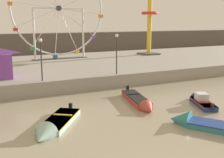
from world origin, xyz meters
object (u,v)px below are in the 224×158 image
Objects in this scene: motorboat_seafoam at (53,127)px; motorboat_teal_painted at (206,125)px; ferris_wheel_white_frame at (59,10)px; motorboat_navy_blue at (200,100)px; promenade_lamp_near at (117,48)px; motorboat_faded_red at (140,102)px; drop_tower_yellow_tower at (149,23)px; promenade_lamp_far at (41,53)px.

motorboat_seafoam is 9.61m from motorboat_teal_painted.
ferris_wheel_white_frame reaches higher than motorboat_teal_painted.
motorboat_navy_blue reaches higher than motorboat_teal_painted.
promenade_lamp_near reaches higher than motorboat_seafoam.
motorboat_faded_red is 22.25m from ferris_wheel_white_frame.
promenade_lamp_near is at bearing -133.86° from drop_tower_yellow_tower.
motorboat_navy_blue is 1.12× the size of promenade_lamp_far.
motorboat_faded_red is 24.98m from drop_tower_yellow_tower.
motorboat_seafoam is 25.38m from ferris_wheel_white_frame.
motorboat_navy_blue is at bearing -68.66° from promenade_lamp_near.
motorboat_seafoam is 0.48× the size of drop_tower_yellow_tower.
promenade_lamp_far reaches higher than motorboat_navy_blue.
ferris_wheel_white_frame is 1.22× the size of drop_tower_yellow_tower.
promenade_lamp_far reaches higher than motorboat_seafoam.
motorboat_teal_painted is at bearing -116.43° from drop_tower_yellow_tower.
ferris_wheel_white_frame is at bearing -29.92° from motorboat_teal_painted.
promenade_lamp_far is at bearing -112.23° from ferris_wheel_white_frame.
motorboat_teal_painted is at bearing -86.71° from ferris_wheel_white_frame.
ferris_wheel_white_frame reaches higher than motorboat_navy_blue.
motorboat_seafoam is 13.10m from promenade_lamp_near.
drop_tower_yellow_tower is (9.37, 21.63, 6.12)m from motorboat_navy_blue.
drop_tower_yellow_tower is (12.86, 25.87, 6.18)m from motorboat_teal_painted.
motorboat_seafoam is at bearing -134.56° from drop_tower_yellow_tower.
ferris_wheel_white_frame reaches higher than drop_tower_yellow_tower.
motorboat_faded_red is 1.62× the size of promenade_lamp_far.
promenade_lamp_far is (-6.24, 6.60, 3.56)m from motorboat_faded_red.
ferris_wheel_white_frame reaches higher than motorboat_seafoam.
motorboat_teal_painted is 13.23m from promenade_lamp_near.
motorboat_faded_red is at bearing -22.90° from motorboat_teal_painted.
promenade_lamp_far is at bearing 74.25° from motorboat_navy_blue.
motorboat_teal_painted is at bearing -59.93° from promenade_lamp_far.
motorboat_faded_red is at bearing 90.26° from motorboat_navy_blue.
promenade_lamp_near is at bearing -34.06° from motorboat_teal_painted.
promenade_lamp_far is at bearing -123.76° from motorboat_faded_red.
drop_tower_yellow_tower reaches higher than promenade_lamp_near.
motorboat_faded_red is at bearing -46.61° from promenade_lamp_far.
motorboat_navy_blue is 1.05× the size of promenade_lamp_near.
drop_tower_yellow_tower is 24.26m from promenade_lamp_far.
promenade_lamp_far reaches higher than motorboat_faded_red.
motorboat_teal_painted is 15.11m from promenade_lamp_far.
promenade_lamp_near reaches higher than promenade_lamp_far.
ferris_wheel_white_frame reaches higher than motorboat_faded_red.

